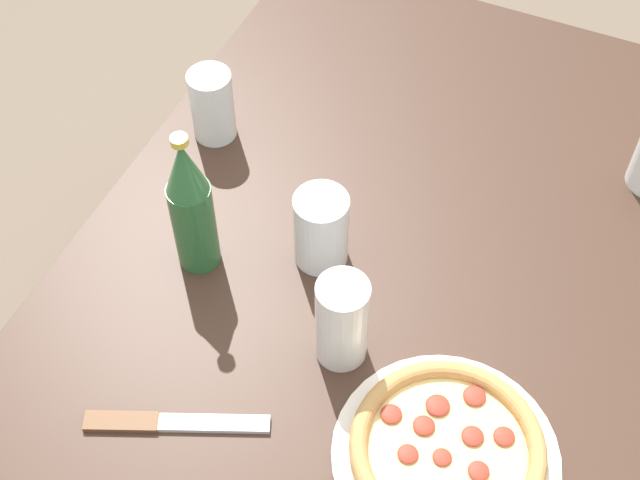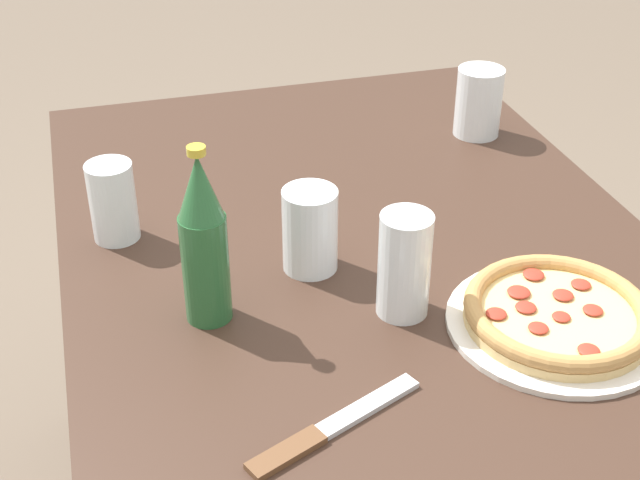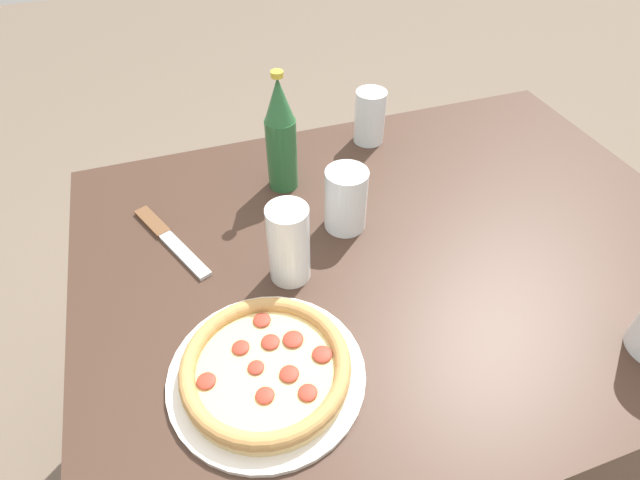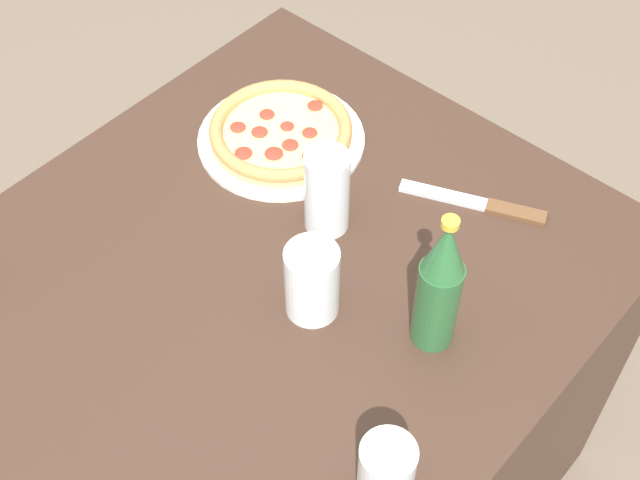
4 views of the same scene
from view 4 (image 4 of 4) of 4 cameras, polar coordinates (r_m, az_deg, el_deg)
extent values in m
cube|color=#3D281E|center=(1.54, -4.74, -12.15)|extent=(1.09, 0.83, 0.73)
cylinder|color=silver|center=(1.44, -2.50, 6.46)|extent=(0.27, 0.27, 0.01)
cylinder|color=#DBB775|center=(1.43, -2.51, 6.75)|extent=(0.23, 0.23, 0.01)
cylinder|color=#EACC7F|center=(1.42, -2.52, 6.96)|extent=(0.20, 0.20, 0.00)
torus|color=tan|center=(1.42, -2.53, 7.11)|extent=(0.23, 0.23, 0.02)
ellipsoid|color=#A83323|center=(1.43, -2.12, 7.30)|extent=(0.02, 0.02, 0.00)
ellipsoid|color=#A83323|center=(1.38, -2.98, 5.56)|extent=(0.03, 0.03, 0.01)
ellipsoid|color=#A83323|center=(1.46, -0.32, 8.61)|extent=(0.03, 0.03, 0.01)
ellipsoid|color=#A83323|center=(1.38, -0.63, 5.39)|extent=(0.03, 0.03, 0.01)
ellipsoid|color=#A83323|center=(1.43, -5.28, 7.21)|extent=(0.03, 0.03, 0.01)
ellipsoid|color=#A83323|center=(1.39, -4.92, 5.58)|extent=(0.03, 0.03, 0.01)
ellipsoid|color=#A83323|center=(1.42, -3.90, 6.93)|extent=(0.03, 0.03, 0.01)
ellipsoid|color=#A83323|center=(1.40, -1.92, 6.12)|extent=(0.03, 0.03, 0.01)
ellipsoid|color=#A83323|center=(1.42, -0.66, 6.89)|extent=(0.02, 0.02, 0.01)
ellipsoid|color=#A83323|center=(1.45, -3.42, 8.05)|extent=(0.02, 0.02, 0.01)
cylinder|color=white|center=(1.04, 4.24, -14.77)|extent=(0.07, 0.07, 0.12)
cylinder|color=silver|center=(1.05, 4.20, -15.09)|extent=(0.05, 0.05, 0.08)
cylinder|color=white|center=(1.18, -0.51, -2.67)|extent=(0.07, 0.07, 0.12)
cylinder|color=orange|center=(1.19, -0.51, -3.02)|extent=(0.06, 0.06, 0.09)
cylinder|color=white|center=(1.27, 0.52, 3.05)|extent=(0.07, 0.07, 0.14)
cylinder|color=beige|center=(1.28, 0.51, 2.30)|extent=(0.05, 0.05, 0.08)
cylinder|color=#286033|center=(1.15, 7.47, -4.05)|extent=(0.06, 0.06, 0.14)
cone|color=#286033|center=(1.06, 8.08, -0.52)|extent=(0.05, 0.05, 0.08)
cylinder|color=gold|center=(1.03, 8.35, 1.08)|extent=(0.02, 0.02, 0.01)
cube|color=brown|center=(1.36, 12.43, 1.74)|extent=(0.06, 0.09, 0.01)
cube|color=silver|center=(1.36, 7.88, 2.86)|extent=(0.07, 0.13, 0.01)
camera|label=1|loc=(1.42, 12.76, 48.94)|focal=50.00mm
camera|label=2|loc=(1.54, 37.95, 29.70)|focal=50.00mm
camera|label=3|loc=(1.40, -14.90, 32.66)|focal=28.00mm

